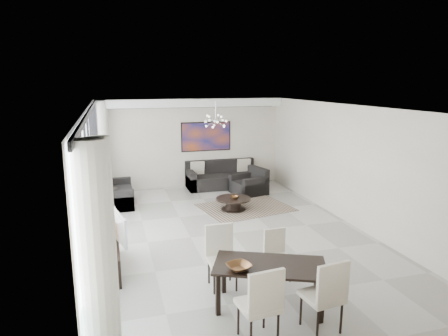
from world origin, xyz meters
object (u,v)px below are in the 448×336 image
object	(u,v)px
coffee_table	(233,203)
sofa_main	(223,178)
dining_table	(270,270)
television	(114,228)
tv_console	(107,257)

from	to	relation	value
coffee_table	sofa_main	bearing A→B (deg)	80.87
coffee_table	dining_table	xyz separation A→B (m)	(-0.91, -4.73, 0.43)
dining_table	coffee_table	bearing A→B (deg)	79.13
sofa_main	television	size ratio (longest dim) A/B	2.47
television	coffee_table	bearing A→B (deg)	-61.26
coffee_table	dining_table	world-z (taller)	dining_table
tv_console	dining_table	world-z (taller)	dining_table
sofa_main	dining_table	bearing A→B (deg)	-100.28
coffee_table	sofa_main	size ratio (longest dim) A/B	0.40
dining_table	television	bearing A→B (deg)	137.86
coffee_table	sofa_main	xyz separation A→B (m)	(0.39, 2.44, 0.10)
sofa_main	tv_console	distance (m)	6.37
sofa_main	dining_table	size ratio (longest dim) A/B	1.25
coffee_table	tv_console	bearing A→B (deg)	-140.51
television	dining_table	xyz separation A→B (m)	(2.25, -2.04, -0.17)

